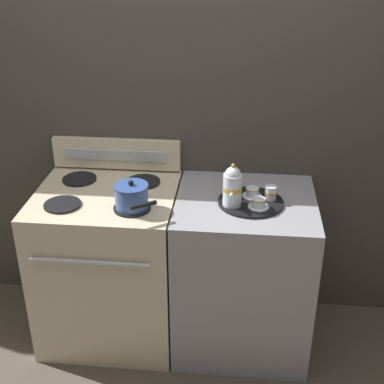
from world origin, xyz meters
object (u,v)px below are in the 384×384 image
object	(u,v)px
saucepan	(132,196)
creamer_jug	(271,193)
teacup_left	(252,192)
teapot	(232,186)
stove	(110,264)
teacup_right	(259,203)
serving_tray	(251,202)

from	to	relation	value
saucepan	creamer_jug	world-z (taller)	saucepan
saucepan	teacup_left	size ratio (longest dim) A/B	2.44
teapot	stove	bearing A→B (deg)	172.96
creamer_jug	teacup_right	bearing A→B (deg)	-123.07
teacup_left	teacup_right	world-z (taller)	same
saucepan	teapot	distance (m)	0.50
teapot	teacup_left	xyz separation A→B (m)	(0.10, 0.10, -0.08)
saucepan	teapot	bearing A→B (deg)	8.06
stove	saucepan	xyz separation A→B (m)	(0.18, -0.15, 0.52)
stove	teacup_left	world-z (taller)	teacup_left
serving_tray	stove	bearing A→B (deg)	177.69
serving_tray	teacup_left	xyz separation A→B (m)	(0.01, 0.05, 0.03)
stove	teacup_left	bearing A→B (deg)	1.40
stove	creamer_jug	xyz separation A→B (m)	(0.87, -0.00, 0.50)
teapot	teacup_right	bearing A→B (deg)	-6.24
serving_tray	teacup_right	bearing A→B (deg)	-60.11
stove	creamer_jug	size ratio (longest dim) A/B	12.56
saucepan	teacup_left	distance (m)	0.62
teacup_left	stove	bearing A→B (deg)	-178.60
saucepan	serving_tray	xyz separation A→B (m)	(0.59, 0.12, -0.07)
teacup_right	stove	bearing A→B (deg)	173.10
saucepan	serving_tray	size ratio (longest dim) A/B	0.76
saucepan	teapot	size ratio (longest dim) A/B	1.13
saucepan	teacup_left	world-z (taller)	saucepan
teapot	teacup_left	size ratio (longest dim) A/B	2.16
teacup_right	creamer_jug	xyz separation A→B (m)	(0.06, 0.09, 0.01)
teacup_right	creamer_jug	bearing A→B (deg)	56.93
stove	teapot	size ratio (longest dim) A/B	4.04
saucepan	teacup_right	world-z (taller)	saucepan
stove	teacup_right	distance (m)	0.95
creamer_jug	serving_tray	bearing A→B (deg)	-164.36
teacup_right	creamer_jug	distance (m)	0.11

